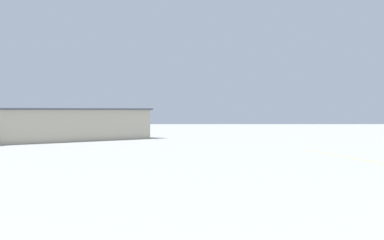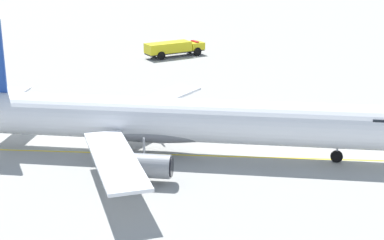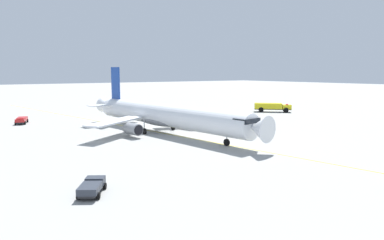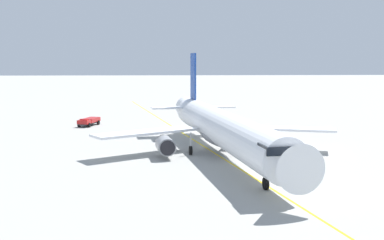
{
  "view_description": "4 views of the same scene",
  "coord_description": "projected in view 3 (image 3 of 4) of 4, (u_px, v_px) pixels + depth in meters",
  "views": [
    {
      "loc": [
        30.87,
        -39.07,
        8.26
      ],
      "look_at": [
        -35.13,
        -39.22,
        7.11
      ],
      "focal_mm": 51.53,
      "sensor_mm": 36.0,
      "label": 1
    },
    {
      "loc": [
        -17.8,
        49.27,
        19.96
      ],
      "look_at": [
        -4.9,
        3.52,
        4.54
      ],
      "focal_mm": 54.53,
      "sensor_mm": 36.0,
      "label": 2
    },
    {
      "loc": [
        -57.37,
        32.65,
        11.26
      ],
      "look_at": [
        -5.39,
        -3.14,
        2.58
      ],
      "focal_mm": 32.64,
      "sensor_mm": 36.0,
      "label": 3
    },
    {
      "loc": [
        -59.51,
        7.13,
        11.41
      ],
      "look_at": [
        -0.25,
        4.04,
        4.18
      ],
      "focal_mm": 46.7,
      "sensor_mm": 36.0,
      "label": 4
    }
  ],
  "objects": [
    {
      "name": "ops_pickup_truck",
      "position": [
        22.0,
        120.0,
        76.86
      ],
      "size": [
        5.67,
        3.39,
        1.41
      ],
      "rotation": [
        0.0,
        0.0,
        2.84
      ],
      "color": "#232326",
      "rests_on": "ground_plane"
    },
    {
      "name": "taxiway_centreline",
      "position": [
        171.0,
        134.0,
        63.45
      ],
      "size": [
        161.57,
        32.3,
        0.01
      ],
      "rotation": [
        0.0,
        0.0,
        3.34
      ],
      "color": "yellow",
      "rests_on": "ground_plane"
    },
    {
      "name": "fire_tender_truck",
      "position": [
        272.0,
        107.0,
        99.31
      ],
      "size": [
        9.06,
        9.24,
        2.5
      ],
      "rotation": [
        0.0,
        0.0,
        3.94
      ],
      "color": "#232326",
      "rests_on": "ground_plane"
    },
    {
      "name": "ground_plane",
      "position": [
        163.0,
        131.0,
        66.69
      ],
      "size": [
        600.0,
        600.0,
        0.0
      ],
      "primitive_type": "plane",
      "color": "#9E9E99"
    },
    {
      "name": "baggage_truck_truck",
      "position": [
        92.0,
        187.0,
        32.34
      ],
      "size": [
        4.36,
        3.66,
        1.22
      ],
      "rotation": [
        0.0,
        0.0,
        5.72
      ],
      "color": "#232326",
      "rests_on": "ground_plane"
    },
    {
      "name": "airliner_main",
      "position": [
        164.0,
        116.0,
        64.52
      ],
      "size": [
        45.84,
        30.28,
        12.33
      ],
      "rotation": [
        0.0,
        0.0,
        3.28
      ],
      "color": "white",
      "rests_on": "ground_plane"
    }
  ]
}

